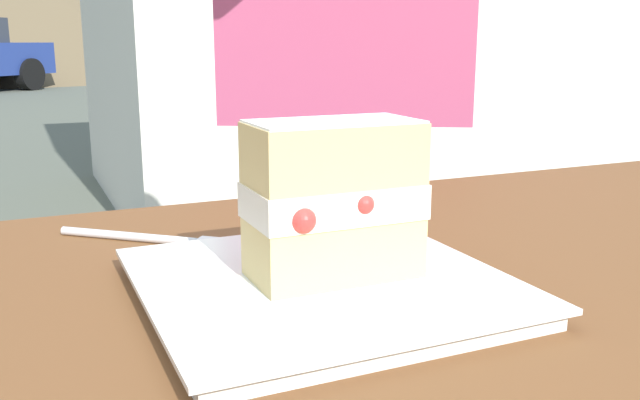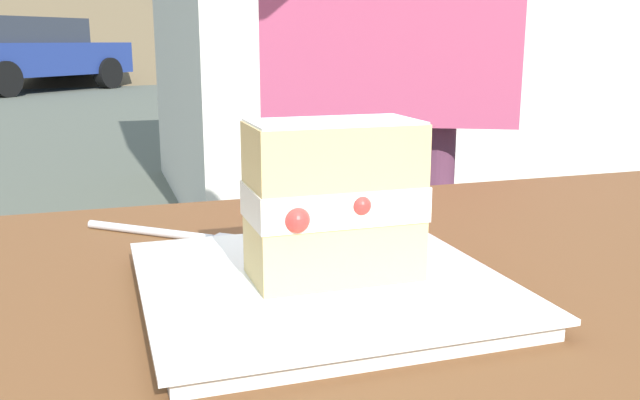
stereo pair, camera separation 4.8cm
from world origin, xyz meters
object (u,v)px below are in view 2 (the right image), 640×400
cake_slice (333,200)px  parked_car_near (24,52)px  dessert_fork (174,234)px  dessert_plate (320,286)px  parked_car_far (203,46)px

cake_slice → parked_car_near: 14.12m
dessert_fork → dessert_plate: bearing=-65.8°
parked_car_far → cake_slice: bearing=-98.3°
cake_slice → parked_car_near: size_ratio=0.03×
dessert_fork → parked_car_near: size_ratio=0.03×
dessert_fork → parked_car_far: 20.36m
cake_slice → parked_car_far: bearing=81.7°
dessert_fork → parked_car_near: bearing=95.2°
cake_slice → parked_car_far: 20.53m
cake_slice → parked_car_near: bearing=95.5°
cake_slice → dessert_fork: cake_slice is taller
dessert_fork → parked_car_far: size_ratio=0.03×
cake_slice → dessert_fork: (-0.09, 0.19, -0.07)m
parked_car_near → parked_car_far: size_ratio=1.00×
parked_car_far → dessert_fork: bearing=-98.7°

